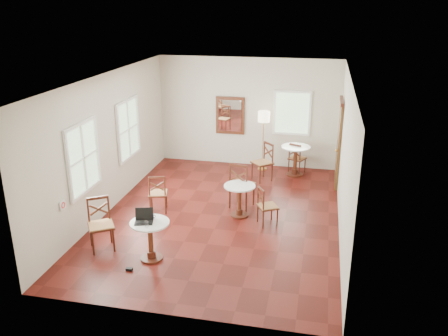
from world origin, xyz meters
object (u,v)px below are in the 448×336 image
chair_mid_b (267,206)px  floor_lamp (264,121)px  chair_near_a (158,193)px  power_adapter (129,269)px  chair_back_a (297,158)px  cafe_table_mid (240,197)px  water_glass (147,224)px  mouse (150,219)px  cafe_table_near (150,236)px  chair_near_b (101,224)px  chair_mid_a (241,185)px  cafe_table_back (295,158)px  laptop (144,218)px  chair_back_b (263,162)px  navy_mug (152,216)px

chair_mid_b → floor_lamp: (-0.53, 3.35, 0.97)m
chair_near_a → power_adapter: chair_near_a is taller
chair_back_a → chair_near_a: bearing=72.3°
cafe_table_mid → water_glass: size_ratio=6.31×
mouse → cafe_table_near: bearing=-94.1°
chair_near_a → chair_near_b: (-0.49, -1.76, 0.05)m
cafe_table_near → chair_mid_a: size_ratio=0.69×
water_glass → chair_back_a: bearing=66.9°
cafe_table_back → laptop: 5.42m
chair_near_a → chair_mid_b: bearing=161.8°
cafe_table_near → chair_near_b: bearing=169.6°
chair_mid_a → floor_lamp: (0.14, 2.61, 0.85)m
chair_near_a → chair_back_a: size_ratio=1.03×
chair_back_a → water_glass: 5.73m
chair_mid_a → chair_mid_b: chair_mid_a is taller
chair_near_a → chair_mid_a: bearing=-175.6°
cafe_table_back → chair_back_a: size_ratio=0.94×
chair_back_b → power_adapter: size_ratio=8.75×
chair_near_a → navy_mug: 1.92m
chair_mid_b → chair_back_a: chair_back_a is taller
cafe_table_back → floor_lamp: (-0.91, 0.29, 0.89)m
cafe_table_mid → water_glass: water_glass is taller
cafe_table_back → floor_lamp: 1.30m
chair_back_b → laptop: (-1.55, -4.35, 0.31)m
chair_mid_a → chair_mid_b: (0.67, -0.75, -0.12)m
cafe_table_near → mouse: mouse is taller
cafe_table_near → cafe_table_mid: bearing=59.7°
chair_mid_a → floor_lamp: floor_lamp is taller
laptop → power_adapter: laptop is taller
cafe_table_back → chair_back_a: bearing=79.9°
chair_mid_a → water_glass: chair_mid_a is taller
chair_near_a → chair_near_b: chair_near_b is taller
cafe_table_near → floor_lamp: 5.43m
cafe_table_mid → mouse: bearing=-121.8°
mouse → water_glass: bearing=-95.7°
chair_mid_a → mouse: bearing=79.3°
chair_near_a → mouse: (0.54, -1.86, 0.32)m
cafe_table_mid → cafe_table_near: bearing=-120.3°
cafe_table_near → floor_lamp: bearing=75.6°
cafe_table_back → laptop: size_ratio=2.14×
chair_near_b → cafe_table_back: bearing=22.1°
chair_mid_a → chair_back_a: size_ratio=1.26×
chair_back_a → mouse: bearing=89.9°
power_adapter → chair_near_b: bearing=141.6°
chair_mid_b → laptop: laptop is taller
floor_lamp → navy_mug: (-1.34, -5.03, -0.60)m
chair_mid_a → mouse: (-1.21, -2.48, 0.22)m
mouse → power_adapter: 0.94m
cafe_table_mid → cafe_table_back: cafe_table_back is taller
chair_back_a → cafe_table_mid: bearing=95.3°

